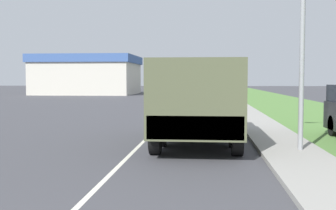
% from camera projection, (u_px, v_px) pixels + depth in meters
% --- Properties ---
extents(ground_plane, '(180.00, 180.00, 0.00)m').
position_uv_depth(ground_plane, '(185.00, 100.00, 42.37)').
color(ground_plane, '#424247').
extents(lane_centre_stripe, '(0.12, 120.00, 0.00)m').
position_uv_depth(lane_centre_stripe, '(185.00, 100.00, 42.37)').
color(lane_centre_stripe, silver).
rests_on(lane_centre_stripe, ground).
extents(sidewalk_right, '(1.80, 120.00, 0.12)m').
position_uv_depth(sidewalk_right, '(230.00, 100.00, 41.95)').
color(sidewalk_right, '#9E9B93').
rests_on(sidewalk_right, ground).
extents(grass_strip_right, '(7.00, 120.00, 0.02)m').
position_uv_depth(grass_strip_right, '(275.00, 100.00, 41.56)').
color(grass_strip_right, '#56843D').
rests_on(grass_strip_right, ground).
extents(military_truck, '(2.56, 6.66, 2.64)m').
position_uv_depth(military_truck, '(198.00, 97.00, 13.62)').
color(military_truck, '#474C38').
rests_on(military_truck, ground).
extents(car_nearest_ahead, '(1.73, 4.74, 1.55)m').
position_uv_depth(car_nearest_ahead, '(208.00, 102.00, 25.78)').
color(car_nearest_ahead, silver).
rests_on(car_nearest_ahead, ground).
extents(car_second_ahead, '(1.88, 3.93, 1.36)m').
position_uv_depth(car_second_ahead, '(200.00, 94.00, 41.61)').
color(car_second_ahead, silver).
rests_on(car_second_ahead, ground).
extents(building_distant, '(13.70, 12.02, 5.39)m').
position_uv_depth(building_distant, '(88.00, 75.00, 59.37)').
color(building_distant, beige).
rests_on(building_distant, ground).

